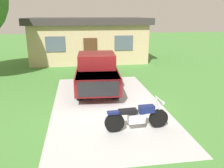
% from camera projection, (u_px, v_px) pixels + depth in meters
% --- Properties ---
extents(ground_plane, '(80.00, 80.00, 0.00)m').
position_uv_depth(ground_plane, '(107.00, 104.00, 10.12)').
color(ground_plane, '#478238').
extents(driveway_pad, '(4.63, 8.82, 0.01)m').
position_uv_depth(driveway_pad, '(107.00, 104.00, 10.12)').
color(driveway_pad, '#B4B4B4').
rests_on(driveway_pad, ground).
extents(motorcycle, '(2.21, 0.70, 1.09)m').
position_uv_depth(motorcycle, '(138.00, 117.00, 7.79)').
color(motorcycle, black).
rests_on(motorcycle, ground).
extents(pickup_truck, '(2.33, 5.73, 1.90)m').
position_uv_depth(pickup_truck, '(96.00, 70.00, 12.28)').
color(pickup_truck, black).
rests_on(pickup_truck, ground).
extents(neighbor_house, '(9.60, 5.60, 3.50)m').
position_uv_depth(neighbor_house, '(88.00, 39.00, 19.52)').
color(neighbor_house, tan).
rests_on(neighbor_house, ground).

